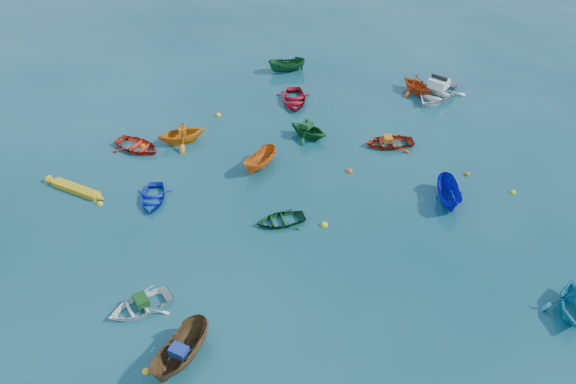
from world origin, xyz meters
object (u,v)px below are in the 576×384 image
at_px(motorboat_white, 436,97).
at_px(dinghy_blue_sw, 153,200).
at_px(dinghy_white_near, 141,308).
at_px(kayak_yellow, 76,191).

bearing_deg(motorboat_white, dinghy_blue_sw, -107.78).
distance_m(dinghy_white_near, kayak_yellow, 9.79).
relative_size(dinghy_blue_sw, kayak_yellow, 0.70).
bearing_deg(dinghy_blue_sw, dinghy_white_near, -86.70).
relative_size(kayak_yellow, motorboat_white, 0.87).
bearing_deg(dinghy_white_near, dinghy_blue_sw, 154.76).
relative_size(dinghy_white_near, motorboat_white, 0.64).
height_order(dinghy_white_near, kayak_yellow, dinghy_white_near).
distance_m(kayak_yellow, motorboat_white, 24.42).
bearing_deg(kayak_yellow, motorboat_white, -37.05).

